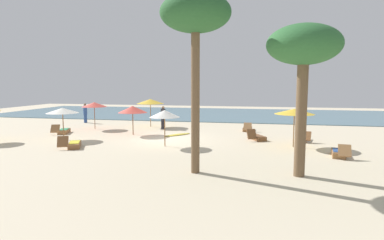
{
  "coord_description": "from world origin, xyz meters",
  "views": [
    {
      "loc": [
        5.79,
        -19.8,
        3.58
      ],
      "look_at": [
        1.39,
        1.31,
        1.1
      ],
      "focal_mm": 30.13,
      "sensor_mm": 36.0,
      "label": 1
    }
  ],
  "objects_px": {
    "lounger_1": "(302,138)",
    "person_0": "(163,117)",
    "umbrella_0": "(63,111)",
    "surfboard": "(178,135)",
    "lounger_4": "(339,153)",
    "umbrella_5": "(294,111)",
    "lounger_0": "(256,137)",
    "lounger_3": "(74,144)",
    "palm_1": "(304,49)",
    "umbrella_4": "(150,101)",
    "umbrella_3": "(165,114)",
    "lounger_5": "(63,131)",
    "umbrella_1": "(94,105)",
    "person_1": "(85,113)",
    "lounger_2": "(247,129)",
    "umbrella_2": "(133,109)",
    "palm_0": "(195,18)"
  },
  "relations": [
    {
      "from": "palm_1",
      "to": "surfboard",
      "type": "height_order",
      "value": "palm_1"
    },
    {
      "from": "lounger_2",
      "to": "palm_1",
      "type": "distance_m",
      "value": 12.76
    },
    {
      "from": "umbrella_0",
      "to": "surfboard",
      "type": "distance_m",
      "value": 7.61
    },
    {
      "from": "person_0",
      "to": "umbrella_1",
      "type": "bearing_deg",
      "value": -166.67
    },
    {
      "from": "lounger_2",
      "to": "umbrella_5",
      "type": "bearing_deg",
      "value": -64.35
    },
    {
      "from": "lounger_1",
      "to": "person_1",
      "type": "height_order",
      "value": "person_1"
    },
    {
      "from": "lounger_0",
      "to": "lounger_4",
      "type": "xyz_separation_m",
      "value": [
        4.02,
        -3.91,
        0.0
      ]
    },
    {
      "from": "lounger_5",
      "to": "palm_1",
      "type": "bearing_deg",
      "value": -26.65
    },
    {
      "from": "umbrella_0",
      "to": "surfboard",
      "type": "height_order",
      "value": "umbrella_0"
    },
    {
      "from": "lounger_1",
      "to": "person_0",
      "type": "xyz_separation_m",
      "value": [
        -10.04,
        3.41,
        0.72
      ]
    },
    {
      "from": "umbrella_1",
      "to": "lounger_3",
      "type": "distance_m",
      "value": 7.62
    },
    {
      "from": "lounger_2",
      "to": "person_0",
      "type": "height_order",
      "value": "person_0"
    },
    {
      "from": "umbrella_3",
      "to": "palm_0",
      "type": "relative_size",
      "value": 0.3
    },
    {
      "from": "lounger_4",
      "to": "umbrella_5",
      "type": "bearing_deg",
      "value": 134.35
    },
    {
      "from": "umbrella_1",
      "to": "umbrella_2",
      "type": "height_order",
      "value": "umbrella_1"
    },
    {
      "from": "person_0",
      "to": "umbrella_5",
      "type": "bearing_deg",
      "value": -30.69
    },
    {
      "from": "umbrella_4",
      "to": "lounger_0",
      "type": "bearing_deg",
      "value": -27.75
    },
    {
      "from": "lounger_3",
      "to": "person_0",
      "type": "height_order",
      "value": "person_0"
    },
    {
      "from": "lounger_4",
      "to": "umbrella_3",
      "type": "bearing_deg",
      "value": 175.38
    },
    {
      "from": "umbrella_1",
      "to": "umbrella_3",
      "type": "distance_m",
      "value": 9.22
    },
    {
      "from": "umbrella_1",
      "to": "lounger_4",
      "type": "xyz_separation_m",
      "value": [
        16.47,
        -6.29,
        -1.74
      ]
    },
    {
      "from": "lounger_1",
      "to": "lounger_5",
      "type": "relative_size",
      "value": 1.0
    },
    {
      "from": "lounger_1",
      "to": "lounger_5",
      "type": "height_order",
      "value": "lounger_5"
    },
    {
      "from": "lounger_3",
      "to": "lounger_5",
      "type": "xyz_separation_m",
      "value": [
        -3.57,
        4.44,
        -0.0
      ]
    },
    {
      "from": "umbrella_0",
      "to": "person_1",
      "type": "height_order",
      "value": "umbrella_0"
    },
    {
      "from": "umbrella_0",
      "to": "person_1",
      "type": "bearing_deg",
      "value": 111.46
    },
    {
      "from": "lounger_2",
      "to": "lounger_0",
      "type": "bearing_deg",
      "value": -79.75
    },
    {
      "from": "lounger_5",
      "to": "person_0",
      "type": "bearing_deg",
      "value": 31.06
    },
    {
      "from": "lounger_2",
      "to": "lounger_4",
      "type": "bearing_deg",
      "value": -58.67
    },
    {
      "from": "lounger_4",
      "to": "palm_0",
      "type": "height_order",
      "value": "palm_0"
    },
    {
      "from": "umbrella_5",
      "to": "person_1",
      "type": "relative_size",
      "value": 1.25
    },
    {
      "from": "lounger_5",
      "to": "surfboard",
      "type": "height_order",
      "value": "lounger_5"
    },
    {
      "from": "palm_1",
      "to": "umbrella_4",
      "type": "bearing_deg",
      "value": 129.84
    },
    {
      "from": "lounger_1",
      "to": "person_0",
      "type": "height_order",
      "value": "person_0"
    },
    {
      "from": "lounger_5",
      "to": "umbrella_2",
      "type": "bearing_deg",
      "value": 5.98
    },
    {
      "from": "lounger_4",
      "to": "lounger_5",
      "type": "distance_m",
      "value": 17.95
    },
    {
      "from": "lounger_0",
      "to": "palm_0",
      "type": "bearing_deg",
      "value": -105.99
    },
    {
      "from": "umbrella_3",
      "to": "lounger_5",
      "type": "relative_size",
      "value": 1.16
    },
    {
      "from": "umbrella_4",
      "to": "lounger_0",
      "type": "height_order",
      "value": "umbrella_4"
    },
    {
      "from": "lounger_4",
      "to": "surfboard",
      "type": "distance_m",
      "value": 10.47
    },
    {
      "from": "umbrella_1",
      "to": "lounger_0",
      "type": "xyz_separation_m",
      "value": [
        12.45,
        -2.39,
        -1.74
      ]
    },
    {
      "from": "lounger_0",
      "to": "surfboard",
      "type": "relative_size",
      "value": 0.85
    },
    {
      "from": "umbrella_4",
      "to": "umbrella_0",
      "type": "bearing_deg",
      "value": -116.38
    },
    {
      "from": "umbrella_4",
      "to": "lounger_2",
      "type": "height_order",
      "value": "umbrella_4"
    },
    {
      "from": "lounger_4",
      "to": "palm_1",
      "type": "relative_size",
      "value": 0.31
    },
    {
      "from": "umbrella_5",
      "to": "umbrella_1",
      "type": "bearing_deg",
      "value": 163.51
    },
    {
      "from": "person_1",
      "to": "lounger_5",
      "type": "bearing_deg",
      "value": -73.9
    },
    {
      "from": "lounger_3",
      "to": "person_0",
      "type": "bearing_deg",
      "value": 71.73
    },
    {
      "from": "umbrella_2",
      "to": "umbrella_4",
      "type": "relative_size",
      "value": 0.88
    },
    {
      "from": "lounger_3",
      "to": "palm_1",
      "type": "relative_size",
      "value": 0.3
    }
  ]
}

